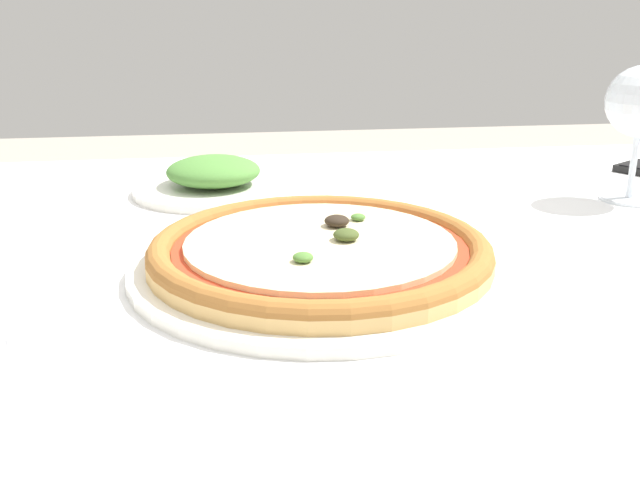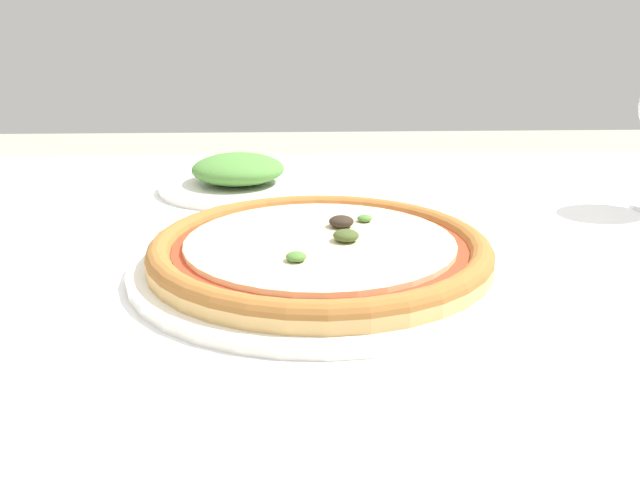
% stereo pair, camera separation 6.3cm
% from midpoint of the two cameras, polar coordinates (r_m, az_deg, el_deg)
% --- Properties ---
extents(dining_table, '(1.33, 0.96, 0.76)m').
position_cam_midpoint_polar(dining_table, '(0.74, 8.31, -7.37)').
color(dining_table, brown).
rests_on(dining_table, ground_plane).
extents(pizza_plate, '(0.34, 0.34, 0.04)m').
position_cam_midpoint_polar(pizza_plate, '(0.64, -2.80, -1.15)').
color(pizza_plate, white).
rests_on(pizza_plate, dining_table).
extents(side_plate, '(0.20, 0.20, 0.05)m').
position_cam_midpoint_polar(side_plate, '(0.92, -10.43, 4.79)').
color(side_plate, white).
rests_on(side_plate, dining_table).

